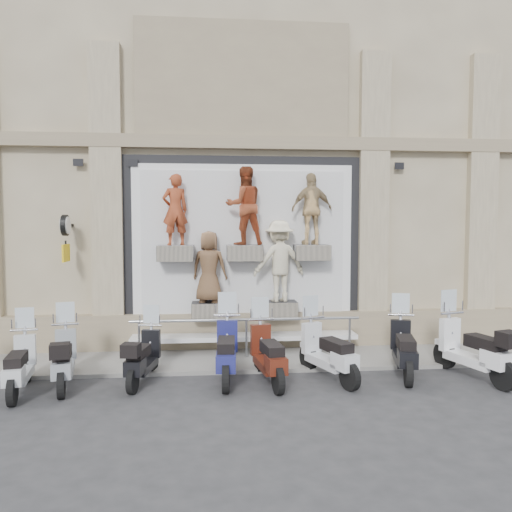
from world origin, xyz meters
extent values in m
plane|color=#2E2E30|center=(0.00, 0.00, 0.00)|extent=(90.00, 90.00, 0.00)
cube|color=gray|center=(0.00, 2.10, 0.04)|extent=(16.00, 2.20, 0.08)
cube|color=black|center=(0.00, 2.96, 2.40)|extent=(5.60, 0.10, 4.30)
cube|color=white|center=(0.00, 2.90, 2.40)|extent=(5.10, 0.06, 3.90)
cube|color=white|center=(0.00, 2.86, 2.40)|extent=(4.70, 0.04, 3.60)
cube|color=white|center=(0.00, 2.55, 0.42)|extent=(5.10, 0.75, 0.10)
cube|color=#28282B|center=(-1.55, 2.59, 2.33)|extent=(0.80, 0.50, 0.35)
imported|color=#B04725|center=(-1.55, 2.59, 3.29)|extent=(0.67, 0.54, 1.59)
cube|color=#28282B|center=(0.00, 2.59, 2.33)|extent=(0.80, 0.50, 0.35)
imported|color=brown|center=(0.00, 2.59, 3.38)|extent=(1.00, 0.86, 1.77)
cube|color=#28282B|center=(1.55, 2.59, 2.33)|extent=(0.80, 0.50, 0.35)
imported|color=tan|center=(1.55, 2.59, 3.32)|extent=(1.01, 0.54, 1.64)
cube|color=#28282B|center=(-0.80, 2.59, 1.02)|extent=(0.80, 0.50, 0.35)
imported|color=brown|center=(-0.80, 2.59, 2.01)|extent=(0.90, 0.70, 1.62)
cube|color=#28282B|center=(0.80, 2.59, 1.02)|extent=(0.80, 0.50, 0.35)
imported|color=#F0E5BE|center=(0.80, 2.59, 2.13)|extent=(1.33, 0.94, 1.86)
cube|color=black|center=(-3.90, 2.72, 2.95)|extent=(0.06, 0.56, 0.06)
cylinder|color=black|center=(-3.90, 2.45, 2.95)|extent=(0.10, 0.46, 0.46)
cube|color=yellow|center=(-3.90, 2.45, 2.35)|extent=(0.04, 0.50, 0.38)
camera|label=1|loc=(-0.77, -8.69, 3.00)|focal=35.00mm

